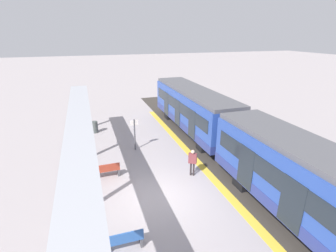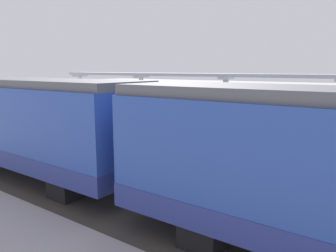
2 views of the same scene
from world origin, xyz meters
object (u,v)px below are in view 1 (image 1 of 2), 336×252
bench_mid_platform (106,170)px  trash_bin (95,127)px  train_far_carriage (320,194)px  passenger_waiting_near_edge (193,160)px  canopy_pillar_third (84,176)px  canopy_pillar_nearest (82,109)px  train_near_carriage (193,109)px  bench_near_end (123,240)px  platform_info_sign (135,132)px  canopy_pillar_second (83,134)px

bench_mid_platform → trash_bin: bearing=-88.4°
train_far_carriage → passenger_waiting_near_edge: (2.78, -5.56, -0.85)m
bench_mid_platform → trash_bin: size_ratio=1.62×
canopy_pillar_third → passenger_waiting_near_edge: (-5.68, -1.22, -0.76)m
canopy_pillar_nearest → canopy_pillar_third: size_ratio=1.00×
train_near_carriage → bench_near_end: 12.84m
bench_mid_platform → trash_bin: trash_bin is taller
passenger_waiting_near_edge → train_near_carriage: bearing=-113.4°
trash_bin → platform_info_sign: platform_info_sign is taller
canopy_pillar_nearest → bench_mid_platform: (-1.06, 8.25, -1.30)m
bench_near_end → platform_info_sign: 8.71m
canopy_pillar_second → passenger_waiting_near_edge: size_ratio=2.19×
canopy_pillar_second → platform_info_sign: bearing=-172.6°
canopy_pillar_second → canopy_pillar_third: 5.13m
canopy_pillar_third → bench_near_end: (-1.17, 2.83, -1.30)m
train_far_carriage → canopy_pillar_second: size_ratio=3.32×
canopy_pillar_nearest → passenger_waiting_near_edge: canopy_pillar_nearest is taller
canopy_pillar_third → platform_info_sign: 6.49m
train_near_carriage → canopy_pillar_second: bearing=16.6°
canopy_pillar_second → trash_bin: size_ratio=3.69×
canopy_pillar_nearest → bench_near_end: size_ratio=2.28×
train_far_carriage → trash_bin: size_ratio=12.28×
platform_info_sign → passenger_waiting_near_edge: 4.96m
bench_mid_platform → trash_bin: (0.20, -7.24, 0.02)m
train_far_carriage → platform_info_sign: train_far_carriage is taller
canopy_pillar_second → trash_bin: bearing=-100.6°
train_near_carriage → passenger_waiting_near_edge: train_near_carriage is taller
bench_near_end → passenger_waiting_near_edge: passenger_waiting_near_edge is taller
train_near_carriage → canopy_pillar_nearest: (8.46, -3.09, -0.08)m
train_near_carriage → bench_mid_platform: (7.40, 5.16, -1.38)m
canopy_pillar_second → canopy_pillar_third: same height
canopy_pillar_second → platform_info_sign: canopy_pillar_second is taller
bench_near_end → bench_mid_platform: size_ratio=1.00×
train_far_carriage → passenger_waiting_near_edge: train_far_carriage is taller
canopy_pillar_second → bench_near_end: bearing=98.4°
canopy_pillar_second → canopy_pillar_third: (0.00, 5.13, 0.00)m
train_far_carriage → bench_near_end: size_ratio=7.59×
train_far_carriage → canopy_pillar_nearest: size_ratio=3.32×
bench_near_end → passenger_waiting_near_edge: 6.08m
train_near_carriage → bench_mid_platform: 9.13m
canopy_pillar_second → passenger_waiting_near_edge: canopy_pillar_second is taller
train_far_carriage → bench_mid_platform: size_ratio=7.57×
canopy_pillar_nearest → passenger_waiting_near_edge: size_ratio=2.19×
bench_mid_platform → passenger_waiting_near_edge: size_ratio=0.96×
passenger_waiting_near_edge → bench_near_end: bearing=41.9°
bench_near_end → platform_info_sign: size_ratio=0.68×
train_far_carriage → canopy_pillar_second: (8.46, -9.47, -0.08)m
trash_bin → platform_info_sign: bearing=120.4°
canopy_pillar_nearest → trash_bin: canopy_pillar_nearest is taller
canopy_pillar_second → passenger_waiting_near_edge: bearing=145.4°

